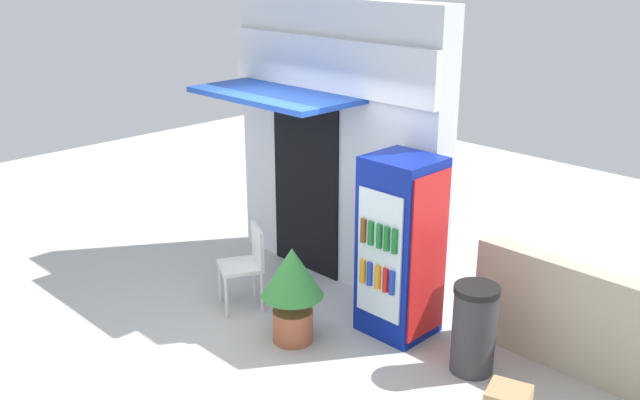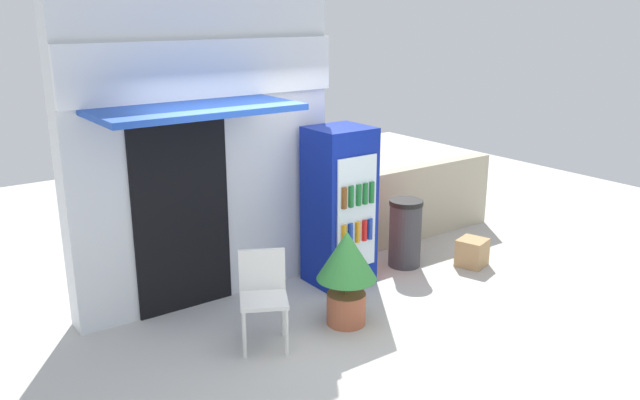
% 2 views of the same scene
% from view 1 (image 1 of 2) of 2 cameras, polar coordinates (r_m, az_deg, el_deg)
% --- Properties ---
extents(ground, '(16.00, 16.00, 0.00)m').
position_cam_1_polar(ground, '(7.53, -5.52, -10.27)').
color(ground, beige).
extents(storefront_building, '(2.98, 1.28, 3.22)m').
position_cam_1_polar(storefront_building, '(8.20, 1.20, 4.80)').
color(storefront_building, silver).
rests_on(storefront_building, ground).
extents(drink_cooler, '(0.69, 0.68, 1.84)m').
position_cam_1_polar(drink_cooler, '(7.15, 6.41, -3.74)').
color(drink_cooler, navy).
rests_on(drink_cooler, ground).
extents(plastic_chair, '(0.60, 0.60, 0.91)m').
position_cam_1_polar(plastic_chair, '(7.79, -5.77, -4.77)').
color(plastic_chair, silver).
rests_on(plastic_chair, ground).
extents(potted_plant_near_shop, '(0.61, 0.61, 1.00)m').
position_cam_1_polar(potted_plant_near_shop, '(7.05, -2.21, -6.68)').
color(potted_plant_near_shop, '#AD5B3D').
rests_on(potted_plant_near_shop, ground).
extents(trash_bin, '(0.42, 0.42, 0.86)m').
position_cam_1_polar(trash_bin, '(6.80, 12.11, -9.95)').
color(trash_bin, '#38383D').
rests_on(trash_bin, ground).
extents(stone_boundary_wall, '(2.53, 0.22, 1.04)m').
position_cam_1_polar(stone_boundary_wall, '(6.93, 21.53, -9.54)').
color(stone_boundary_wall, '#B7AD93').
rests_on(stone_boundary_wall, ground).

